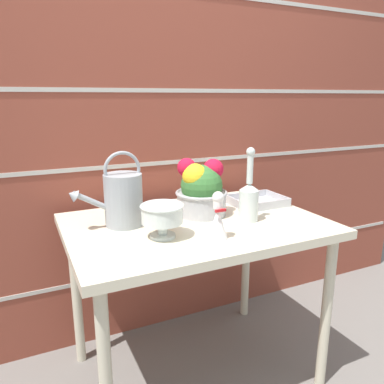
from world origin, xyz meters
The scene contains 9 objects.
ground_plane centered at (0.00, 0.00, 0.00)m, with size 12.00×12.00×0.00m, color slate.
brick_wall centered at (0.00, 0.48, 1.10)m, with size 3.60×0.08×2.20m.
patio_table centered at (0.00, 0.00, 0.66)m, with size 1.06×0.74×0.74m.
watering_can centered at (-0.29, 0.09, 0.85)m, with size 0.30×0.15×0.30m.
crystal_pedestal_bowl centered at (-0.19, -0.11, 0.83)m, with size 0.16×0.16×0.13m.
flower_planter centered at (0.06, 0.08, 0.85)m, with size 0.23×0.23×0.25m.
glass_decanter centered at (0.21, -0.08, 0.84)m, with size 0.08×0.08×0.31m.
figurine_vase centered at (-0.01, -0.21, 0.81)m, with size 0.08×0.08×0.18m.
wire_tray centered at (0.38, 0.10, 0.75)m, with size 0.25×0.20×0.04m.
Camera 1 is at (-0.65, -1.35, 1.25)m, focal length 35.00 mm.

